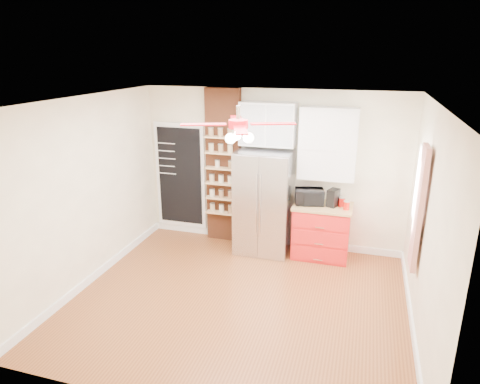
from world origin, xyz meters
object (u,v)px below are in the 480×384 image
(coffee_maker, at_px, (333,198))
(canister_left, at_px, (346,206))
(ceiling_fan, at_px, (238,125))
(pantry_jar_oats, at_px, (217,164))
(toaster_oven, at_px, (309,197))
(red_cabinet, at_px, (321,231))
(fridge, at_px, (264,202))

(coffee_maker, relative_size, canister_left, 2.19)
(ceiling_fan, relative_size, pantry_jar_oats, 12.08)
(toaster_oven, height_order, coffee_maker, coffee_maker)
(canister_left, bearing_deg, red_cabinet, 166.05)
(red_cabinet, xyz_separation_m, ceiling_fan, (-0.92, -1.68, 1.97))
(red_cabinet, bearing_deg, toaster_oven, 179.04)
(fridge, bearing_deg, canister_left, -1.79)
(toaster_oven, height_order, canister_left, toaster_oven)
(toaster_oven, bearing_deg, canister_left, -22.48)
(pantry_jar_oats, bearing_deg, ceiling_fan, -62.86)
(coffee_maker, height_order, pantry_jar_oats, pantry_jar_oats)
(coffee_maker, xyz_separation_m, pantry_jar_oats, (-1.99, 0.10, 0.39))
(ceiling_fan, xyz_separation_m, toaster_oven, (0.69, 1.68, -1.40))
(toaster_oven, distance_m, coffee_maker, 0.38)
(fridge, distance_m, red_cabinet, 1.06)
(canister_left, xyz_separation_m, pantry_jar_oats, (-2.21, 0.20, 0.47))
(fridge, relative_size, canister_left, 13.46)
(red_cabinet, distance_m, toaster_oven, 0.62)
(red_cabinet, xyz_separation_m, toaster_oven, (-0.23, 0.00, 0.57))
(ceiling_fan, height_order, coffee_maker, ceiling_fan)
(red_cabinet, distance_m, coffee_maker, 0.61)
(canister_left, bearing_deg, pantry_jar_oats, 174.82)
(red_cabinet, xyz_separation_m, coffee_maker, (0.15, 0.01, 0.59))
(toaster_oven, xyz_separation_m, coffee_maker, (0.38, 0.01, 0.02))
(canister_left, relative_size, pantry_jar_oats, 1.12)
(ceiling_fan, xyz_separation_m, canister_left, (1.29, 1.59, -1.46))
(ceiling_fan, bearing_deg, pantry_jar_oats, 117.14)
(red_cabinet, height_order, coffee_maker, coffee_maker)
(canister_left, bearing_deg, toaster_oven, 170.92)
(fridge, height_order, canister_left, fridge)
(toaster_oven, bearing_deg, red_cabinet, -14.36)
(toaster_oven, distance_m, canister_left, 0.61)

